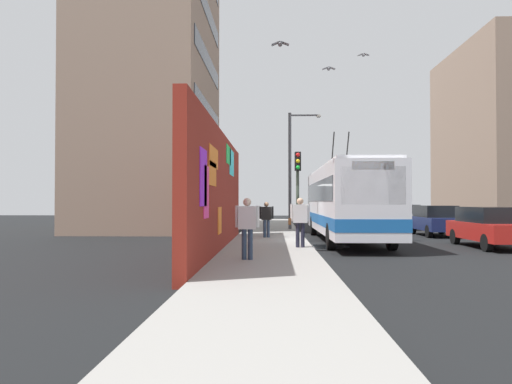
# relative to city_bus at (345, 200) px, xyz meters

# --- Properties ---
(ground_plane) EXTENTS (80.00, 80.00, 0.00)m
(ground_plane) POSITION_rel_city_bus_xyz_m (-0.97, 1.80, -1.85)
(ground_plane) COLOR black
(sidewalk_slab) EXTENTS (48.00, 3.20, 0.15)m
(sidewalk_slab) POSITION_rel_city_bus_xyz_m (-0.97, 3.40, -1.77)
(sidewalk_slab) COLOR gray
(sidewalk_slab) RESTS_ON ground_plane
(graffiti_wall) EXTENTS (14.55, 0.32, 4.22)m
(graffiti_wall) POSITION_rel_city_bus_xyz_m (-4.71, 5.15, 0.27)
(graffiti_wall) COLOR maroon
(graffiti_wall) RESTS_ON ground_plane
(building_far_left) EXTENTS (12.80, 7.10, 19.94)m
(building_far_left) POSITION_rel_city_bus_xyz_m (9.09, 11.00, 8.12)
(building_far_left) COLOR gray
(building_far_left) RESTS_ON ground_plane
(building_far_right) EXTENTS (13.01, 8.24, 13.75)m
(building_far_right) POSITION_rel_city_bus_xyz_m (16.14, -15.20, 5.02)
(building_far_right) COLOR gray
(building_far_right) RESTS_ON ground_plane
(city_bus) EXTENTS (12.17, 2.51, 5.11)m
(city_bus) POSITION_rel_city_bus_xyz_m (0.00, 0.00, 0.00)
(city_bus) COLOR silver
(city_bus) RESTS_ON ground_plane
(parked_car_red) EXTENTS (4.57, 1.86, 1.58)m
(parked_car_red) POSITION_rel_city_bus_xyz_m (-2.72, -5.20, -1.01)
(parked_car_red) COLOR #B21E19
(parked_car_red) RESTS_ON ground_plane
(parked_car_navy) EXTENTS (4.21, 1.78, 1.58)m
(parked_car_navy) POSITION_rel_city_bus_xyz_m (3.67, -5.20, -1.02)
(parked_car_navy) COLOR navy
(parked_car_navy) RESTS_ON ground_plane
(parked_car_white) EXTENTS (4.13, 1.93, 1.58)m
(parked_car_white) POSITION_rel_city_bus_xyz_m (10.16, -5.20, -1.02)
(parked_car_white) COLOR white
(parked_car_white) RESTS_ON ground_plane
(parked_car_silver) EXTENTS (4.70, 1.85, 1.58)m
(parked_car_silver) POSITION_rel_city_bus_xyz_m (15.55, -5.20, -1.01)
(parked_car_silver) COLOR #B7B7BC
(parked_car_silver) RESTS_ON ground_plane
(pedestrian_midblock) EXTENTS (0.22, 0.66, 1.62)m
(pedestrian_midblock) POSITION_rel_city_bus_xyz_m (0.27, 3.56, -0.76)
(pedestrian_midblock) COLOR #2D3F59
(pedestrian_midblock) RESTS_ON sidewalk_slab
(pedestrian_near_wall) EXTENTS (0.23, 0.69, 1.74)m
(pedestrian_near_wall) POSITION_rel_city_bus_xyz_m (-8.11, 3.97, -0.67)
(pedestrian_near_wall) COLOR #2D3F59
(pedestrian_near_wall) RESTS_ON sidewalk_slab
(pedestrian_at_curb) EXTENTS (0.24, 0.78, 1.77)m
(pedestrian_at_curb) POSITION_rel_city_bus_xyz_m (-4.42, 2.28, -0.65)
(pedestrian_at_curb) COLOR #1E1E2D
(pedestrian_at_curb) RESTS_ON sidewalk_slab
(traffic_light) EXTENTS (0.49, 0.28, 3.88)m
(traffic_light) POSITION_rel_city_bus_xyz_m (-0.25, 2.15, 0.92)
(traffic_light) COLOR #2D382D
(traffic_light) RESTS_ON sidewalk_slab
(street_lamp) EXTENTS (0.44, 1.96, 6.96)m
(street_lamp) POSITION_rel_city_bus_xyz_m (7.08, 2.03, 2.30)
(street_lamp) COLOR #4C4C51
(street_lamp) RESTS_ON sidewalk_slab
(flying_pigeons) EXTENTS (8.68, 4.72, 2.31)m
(flying_pigeons) POSITION_rel_city_bus_xyz_m (-2.05, 0.91, 5.87)
(flying_pigeons) COLOR gray
(curbside_puddle) EXTENTS (1.95, 1.95, 0.00)m
(curbside_puddle) POSITION_rel_city_bus_xyz_m (-2.58, 1.20, -1.85)
(curbside_puddle) COLOR black
(curbside_puddle) RESTS_ON ground_plane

